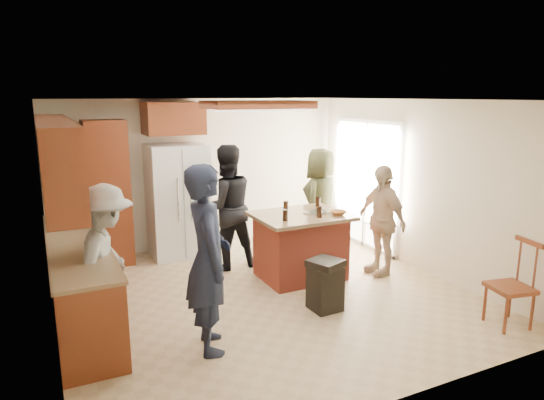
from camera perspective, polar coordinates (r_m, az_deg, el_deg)
name	(u,v)px	position (r m, az deg, el deg)	size (l,w,h in m)	color
room_shell	(432,183)	(9.96, 18.30, 1.86)	(8.00, 5.20, 5.00)	tan
person_front_left	(208,259)	(4.90, -7.52, -6.90)	(0.70, 0.51, 1.92)	#1A2035
person_behind_left	(226,207)	(7.21, -5.42, -0.85)	(0.90, 0.56, 1.86)	black
person_behind_right	(320,202)	(7.89, 5.71, -0.18)	(0.84, 0.55, 1.73)	#343720
person_side_right	(381,220)	(7.13, 12.74, -2.32)	(0.94, 0.48, 1.60)	tan
person_counter	(107,261)	(5.46, -18.89, -6.85)	(1.07, 0.50, 1.66)	gray
left_cabinetry	(72,239)	(5.98, -22.46, -4.24)	(0.64, 3.00, 2.30)	maroon
back_wall_units	(125,174)	(7.73, -16.92, 2.97)	(1.80, 0.60, 2.45)	maroon
refrigerator	(178,201)	(7.90, -11.01, -0.07)	(0.90, 0.76, 1.80)	white
kitchen_island	(300,245)	(6.89, 3.37, -5.34)	(1.28, 1.03, 0.93)	#AC3D2C
island_items	(318,211)	(6.79, 5.49, -1.29)	(0.97, 0.69, 0.15)	silver
trash_bin	(325,284)	(5.96, 6.27, -9.85)	(0.47, 0.47, 0.63)	black
spindle_chair	(512,287)	(6.11, 26.37, -9.20)	(0.50, 0.50, 0.99)	maroon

